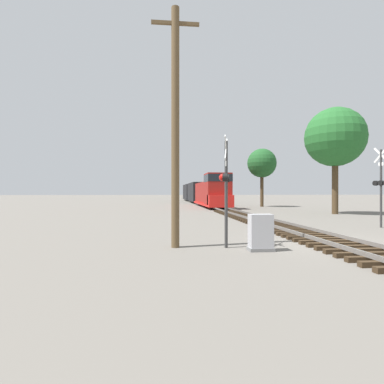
{
  "coord_description": "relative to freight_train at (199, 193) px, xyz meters",
  "views": [
    {
      "loc": [
        -6.71,
        -11.63,
        2.08
      ],
      "look_at": [
        -4.36,
        11.88,
        2.07
      ],
      "focal_mm": 28.0,
      "sensor_mm": 36.0,
      "label": 1
    }
  ],
  "objects": [
    {
      "name": "ground_plane",
      "position": [
        0.0,
        -43.17,
        -1.95
      ],
      "size": [
        400.0,
        400.0,
        0.0
      ],
      "primitive_type": "plane",
      "color": "#666059"
    },
    {
      "name": "rail_track_bed",
      "position": [
        0.0,
        -43.17,
        -1.82
      ],
      "size": [
        2.6,
        160.0,
        0.31
      ],
      "color": "#382819",
      "rests_on": "ground"
    },
    {
      "name": "freight_train",
      "position": [
        0.0,
        0.0,
        0.0
      ],
      "size": [
        2.93,
        43.92,
        4.34
      ],
      "color": "maroon",
      "rests_on": "ground"
    },
    {
      "name": "crossing_signal_near",
      "position": [
        -4.36,
        -43.84,
        0.46
      ],
      "size": [
        0.56,
        1.01,
        4.14
      ],
      "rotation": [
        0.0,
        0.0,
        -1.87
      ],
      "color": "#333333",
      "rests_on": "ground"
    },
    {
      "name": "crossing_signal_far",
      "position": [
        6.02,
        -38.55,
        0.61
      ],
      "size": [
        0.51,
        1.01,
        4.72
      ],
      "rotation": [
        0.0,
        0.0,
        1.8
      ],
      "color": "#333333",
      "rests_on": "ground"
    },
    {
      "name": "relay_cabinet",
      "position": [
        -3.25,
        -44.55,
        -1.32
      ],
      "size": [
        0.88,
        0.53,
        1.29
      ],
      "color": "slate",
      "rests_on": "ground"
    },
    {
      "name": "utility_pole",
      "position": [
        -6.22,
        -43.59,
        2.67
      ],
      "size": [
        1.8,
        0.3,
        9.01
      ],
      "color": "brown",
      "rests_on": "ground"
    },
    {
      "name": "tree_far_right",
      "position": [
        9.51,
        -28.11,
        5.26
      ],
      "size": [
        5.53,
        5.53,
        10.02
      ],
      "color": "#473521",
      "rests_on": "ground"
    },
    {
      "name": "tree_mid_background",
      "position": [
        7.28,
        -13.85,
        4.14
      ],
      "size": [
        4.07,
        4.07,
        8.19
      ],
      "color": "#473521",
      "rests_on": "ground"
    }
  ]
}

